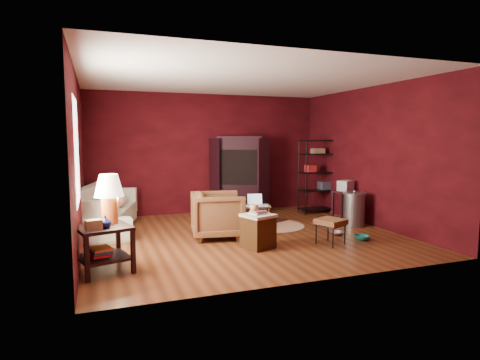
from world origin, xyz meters
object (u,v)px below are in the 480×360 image
Objects in this scene: tv_armoire at (240,173)px; wire_shelving at (318,173)px; hamper at (258,230)px; sofa at (105,210)px; side_table at (106,213)px; laptop_desk at (256,208)px; armchair at (218,213)px.

tv_armoire reaches higher than wire_shelving.
hamper is at bearing -136.63° from wire_shelving.
sofa is at bearing 138.26° from hamper.
side_table is (-0.02, -2.36, 0.37)m from sofa.
hamper is at bearing -98.18° from laptop_desk.
tv_armoire is at bearing 92.85° from laptop_desk.
armchair is 0.99m from hamper.
armchair is 2.56m from tv_armoire.
sofa is 3.11× the size of laptop_desk.
armchair is 1.41× the size of hamper.
hamper is (2.32, 0.30, -0.49)m from side_table.
hamper is 0.37× the size of wire_shelving.
sofa is at bearing 67.54° from armchair.
tv_armoire is at bearing 75.66° from hamper.
armchair is 0.49× the size of tv_armoire.
armchair is at bearing 115.53° from hamper.
wire_shelving is (1.73, -0.67, 0.00)m from tv_armoire.
armchair is 0.52× the size of wire_shelving.
side_table is 5.55m from wire_shelving.
tv_armoire reaches higher than armchair.
wire_shelving is at bearing 29.22° from side_table.
armchair is at bearing 31.88° from side_table.
wire_shelving is (2.94, 1.53, 0.50)m from armchair.
armchair is 3.35m from wire_shelving.
sofa reaches higher than hamper.
side_table is at bearing -108.71° from tv_armoire.
sofa is 3.09m from hamper.
armchair reaches higher than laptop_desk.
laptop_desk is 0.38× the size of wire_shelving.
sofa is 1.20× the size of wire_shelving.
wire_shelving reaches higher than armchair.
armchair is at bearing -141.98° from laptop_desk.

